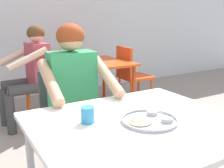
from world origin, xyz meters
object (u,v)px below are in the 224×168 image
Objects in this scene: diner_foreground at (76,94)px; chair_red_far at (72,71)px; chair_red_left at (47,83)px; table_foreground at (138,134)px; chair_red_right at (131,72)px; drinking_cup at (88,114)px; thali_tray at (149,120)px; chair_foreground at (68,114)px; patron_background at (30,67)px; table_background_red at (91,67)px.

chair_red_far is (0.76, 1.98, -0.25)m from diner_foreground.
table_foreground is at bearing -93.69° from chair_red_left.
table_foreground is 2.51m from chair_red_right.
diner_foreground is (0.17, 0.56, -0.06)m from drinking_cup.
diner_foreground reaches higher than thali_tray.
chair_foreground is at bearing 93.00° from table_foreground.
chair_red_far is at bearing 38.34° from patron_background.
patron_background reaches higher than table_background_red.
chair_foreground is 0.99× the size of chair_red_right.
table_background_red is at bearing 56.09° from chair_foreground.
chair_red_left is at bearing 82.03° from diner_foreground.
table_background_red is 0.80m from patron_background.
patron_background is (-0.10, 2.10, -0.04)m from thali_tray.
diner_foreground reaches higher than patron_background.
patron_background is (-0.19, -0.01, 0.22)m from chair_red_left.
thali_tray is 2.12m from chair_red_left.
thali_tray is 0.35× the size of chair_foreground.
patron_background is at bearing -179.25° from chair_red_right.
chair_foreground is 0.32m from diner_foreground.
chair_red_left is at bearing 79.31° from drinking_cup.
chair_red_right is at bearing 57.58° from thali_tray.
table_foreground is 0.29m from drinking_cup.
table_foreground is 1.24× the size of chair_red_right.
chair_foreground is at bearing -140.57° from chair_red_right.
table_foreground is 0.10m from thali_tray.
chair_red_right is (1.44, 1.18, -0.01)m from chair_foreground.
chair_foreground is 1.42m from table_background_red.
chair_red_far is (0.70, 2.66, -0.18)m from table_foreground.
chair_red_right is at bearing 0.75° from patron_background.
table_background_red is 0.80× the size of patron_background.
patron_background is (0.01, 1.38, -0.02)m from diner_foreground.
table_foreground reaches higher than table_background_red.
patron_background is at bearing 91.45° from table_foreground.
drinking_cup is at bearing -95.35° from patron_background.
thali_tray is 2.22m from table_background_red.
table_foreground is at bearing -87.00° from chair_foreground.
table_background_red is (0.69, 2.11, -0.12)m from thali_tray.
chair_red_right is (0.65, 0.01, -0.14)m from table_background_red.
thali_tray is 3.51× the size of drinking_cup.
table_background_red is at bearing 0.54° from patron_background.
chair_red_right is 1.06× the size of chair_red_far.
table_background_red is at bearing 70.36° from table_foreground.
drinking_cup is 0.10× the size of chair_foreground.
table_background_red is 1.13× the size of chair_red_left.
thali_tray reaches higher than table_foreground.
chair_red_right reaches higher than table_foreground.
chair_red_far is at bearing 68.96° from diner_foreground.
thali_tray is 0.31× the size of table_background_red.
table_background_red is at bearing 60.03° from diner_foreground.
patron_background is at bearing 92.71° from thali_tray.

